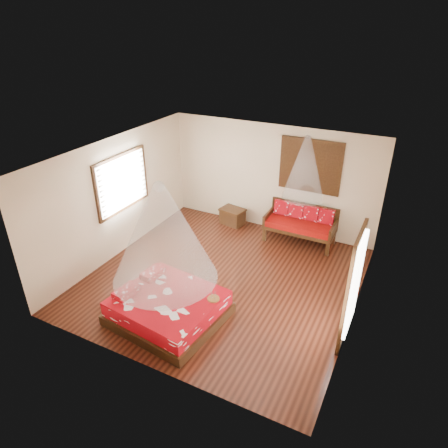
{
  "coord_description": "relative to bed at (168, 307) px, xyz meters",
  "views": [
    {
      "loc": [
        3.26,
        -6.4,
        5.13
      ],
      "look_at": [
        -0.16,
        0.36,
        1.15
      ],
      "focal_mm": 32.0,
      "sensor_mm": 36.0,
      "label": 1
    }
  ],
  "objects": [
    {
      "name": "wine_tray",
      "position": [
        0.81,
        0.32,
        0.3
      ],
      "size": [
        0.23,
        0.23,
        0.19
      ],
      "rotation": [
        0.0,
        0.0,
        0.11
      ],
      "color": "brown",
      "rests_on": "bed"
    },
    {
      "name": "mosquito_net_main",
      "position": [
        0.01,
        -0.0,
        1.6
      ],
      "size": [
        1.86,
        1.86,
        1.8
      ],
      "primitive_type": "cone",
      "color": "white",
      "rests_on": "ceiling"
    },
    {
      "name": "shutter_panel",
      "position": [
        1.33,
        4.32,
        1.65
      ],
      "size": [
        1.52,
        0.06,
        1.32
      ],
      "color": "black",
      "rests_on": "wall_back"
    },
    {
      "name": "mosquito_net_daybed",
      "position": [
        1.33,
        3.85,
        1.75
      ],
      "size": [
        0.98,
        0.98,
        1.5
      ],
      "primitive_type": "cone",
      "color": "white",
      "rests_on": "ceiling"
    },
    {
      "name": "daybed",
      "position": [
        1.33,
        3.98,
        0.27
      ],
      "size": [
        1.73,
        0.77,
        0.94
      ],
      "color": "black",
      "rests_on": "floor"
    },
    {
      "name": "window_left",
      "position": [
        -2.35,
        1.8,
        1.45
      ],
      "size": [
        0.1,
        1.74,
        1.34
      ],
      "color": "black",
      "rests_on": "wall_left"
    },
    {
      "name": "storage_chest",
      "position": [
        -0.61,
        4.05,
        -0.02
      ],
      "size": [
        0.72,
        0.58,
        0.44
      ],
      "rotation": [
        0.0,
        0.0,
        -0.18
      ],
      "color": "black",
      "rests_on": "floor"
    },
    {
      "name": "room",
      "position": [
        0.36,
        1.6,
        1.15
      ],
      "size": [
        5.54,
        5.54,
        2.84
      ],
      "color": "black",
      "rests_on": "ground"
    },
    {
      "name": "glazed_door",
      "position": [
        3.07,
        1.0,
        0.82
      ],
      "size": [
        0.08,
        1.02,
        2.16
      ],
      "color": "black",
      "rests_on": "floor"
    },
    {
      "name": "bed",
      "position": [
        0.0,
        0.0,
        0.0
      ],
      "size": [
        2.1,
        1.94,
        0.63
      ],
      "rotation": [
        0.0,
        0.0,
        -0.11
      ],
      "color": "black",
      "rests_on": "floor"
    }
  ]
}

